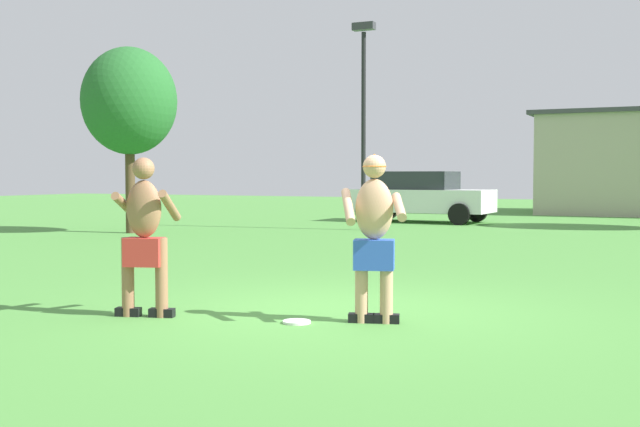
% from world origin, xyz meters
% --- Properties ---
extents(ground_plane, '(80.00, 80.00, 0.00)m').
position_xyz_m(ground_plane, '(0.00, 0.00, 0.00)').
color(ground_plane, '#4C8E3D').
extents(player_with_cap, '(0.81, 0.68, 1.69)m').
position_xyz_m(player_with_cap, '(0.50, -0.42, 0.93)').
color(player_with_cap, black).
rests_on(player_with_cap, ground_plane).
extents(player_in_red, '(0.72, 0.70, 1.66)m').
position_xyz_m(player_in_red, '(-1.78, -1.11, 0.88)').
color(player_in_red, black).
rests_on(player_in_red, ground_plane).
extents(frisbee, '(0.28, 0.28, 0.03)m').
position_xyz_m(frisbee, '(-0.19, -0.76, 0.01)').
color(frisbee, white).
rests_on(frisbee, ground_plane).
extents(car_white_near_post, '(4.37, 2.17, 1.58)m').
position_xyz_m(car_white_near_post, '(-4.29, 15.78, 0.82)').
color(car_white_near_post, white).
rests_on(car_white_near_post, ground_plane).
extents(lamp_post, '(0.60, 0.24, 5.50)m').
position_xyz_m(lamp_post, '(-4.55, 11.73, 3.39)').
color(lamp_post, black).
rests_on(lamp_post, ground_plane).
extents(tree_left_field, '(2.39, 2.39, 4.69)m').
position_xyz_m(tree_left_field, '(-9.48, 8.19, 3.32)').
color(tree_left_field, '#4C3823').
rests_on(tree_left_field, ground_plane).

